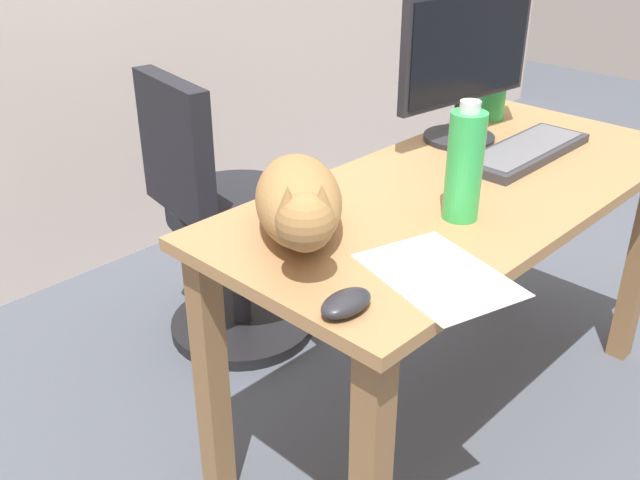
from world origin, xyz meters
name	(u,v)px	position (x,y,z in m)	size (l,w,h in m)	color
ground_plane	(443,412)	(0.00, 0.00, 0.00)	(8.00, 8.00, 0.00)	#474C56
desk	(462,226)	(0.00, 0.00, 0.60)	(1.38, 0.61, 0.72)	#9E7247
office_chair	(224,233)	(-0.17, 0.76, 0.38)	(0.48, 0.48, 0.90)	black
monitor	(466,60)	(0.25, 0.19, 0.95)	(0.48, 0.20, 0.41)	#232328
keyboard	(525,151)	(0.27, -0.01, 0.73)	(0.44, 0.15, 0.03)	#333338
cat	(299,201)	(-0.48, 0.09, 0.80)	(0.43, 0.48, 0.20)	olive
computer_mouse	(346,303)	(-0.63, -0.17, 0.74)	(0.11, 0.06, 0.04)	#232328
paper_sheet	(439,275)	(-0.41, -0.21, 0.72)	(0.21, 0.30, 0.00)	white
water_bottle	(465,165)	(-0.17, -0.10, 0.84)	(0.08, 0.08, 0.26)	green
spray_bottle	(494,84)	(0.48, 0.24, 0.83)	(0.08, 0.08, 0.23)	green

